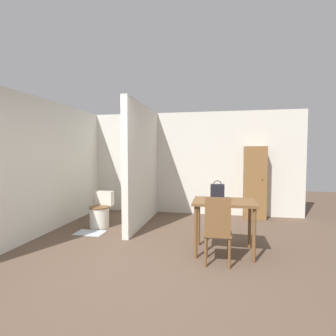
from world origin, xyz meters
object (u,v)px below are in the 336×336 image
at_px(toilet, 101,212).
at_px(wooden_cabinet, 255,183).
at_px(dining_table, 224,208).
at_px(wooden_chair, 218,229).
at_px(handbag, 217,192).

distance_m(toilet, wooden_cabinet, 3.48).
distance_m(dining_table, wooden_chair, 0.50).
xyz_separation_m(toilet, wooden_cabinet, (3.18, 1.30, 0.54)).
relative_size(dining_table, toilet, 1.32).
bearing_deg(dining_table, wooden_chair, -101.56).
bearing_deg(toilet, handbag, -21.33).
height_order(wooden_chair, wooden_cabinet, wooden_cabinet).
xyz_separation_m(dining_table, wooden_cabinet, (0.73, 2.29, 0.15)).
xyz_separation_m(dining_table, toilet, (-2.45, 0.98, -0.39)).
bearing_deg(wooden_chair, toilet, 148.51).
distance_m(toilet, handbag, 2.60).
bearing_deg(toilet, dining_table, -21.81).
bearing_deg(dining_table, handbag, 147.96).
bearing_deg(toilet, wooden_cabinet, 22.27).
xyz_separation_m(handbag, wooden_cabinet, (0.83, 2.22, -0.09)).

